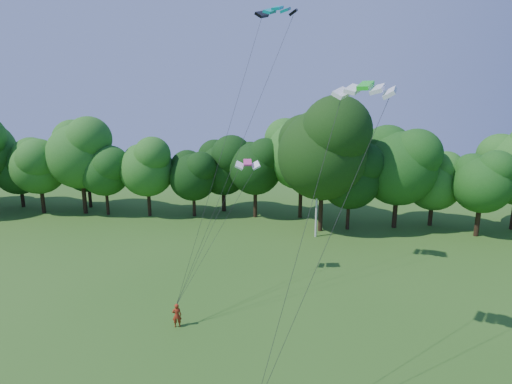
# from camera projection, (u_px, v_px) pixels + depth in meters

# --- Properties ---
(utility_pole) EXTENTS (1.68, 0.59, 8.67)m
(utility_pole) POSITION_uv_depth(u_px,v_px,m) (317.00, 197.00, 42.82)
(utility_pole) COLOR beige
(utility_pole) RESTS_ON ground
(kite_flyer_left) EXTENTS (0.71, 0.58, 1.66)m
(kite_flyer_left) POSITION_uv_depth(u_px,v_px,m) (177.00, 315.00, 26.20)
(kite_flyer_left) COLOR maroon
(kite_flyer_left) RESTS_ON ground
(kite_teal) EXTENTS (3.10, 1.74, 0.55)m
(kite_teal) POSITION_uv_depth(u_px,v_px,m) (278.00, 8.00, 28.42)
(kite_teal) COLOR #05999E
(kite_teal) RESTS_ON ground
(kite_green) EXTENTS (3.18, 2.15, 0.50)m
(kite_green) POSITION_uv_depth(u_px,v_px,m) (366.00, 85.00, 19.35)
(kite_green) COLOR #21E225
(kite_green) RESTS_ON ground
(kite_pink) EXTENTS (2.07, 1.33, 0.45)m
(kite_pink) POSITION_uv_depth(u_px,v_px,m) (248.00, 162.00, 31.21)
(kite_pink) COLOR #DB3C8D
(kite_pink) RESTS_ON ground
(tree_back_west) EXTENTS (7.22, 7.22, 10.50)m
(tree_back_west) POSITION_uv_depth(u_px,v_px,m) (86.00, 161.00, 54.40)
(tree_back_west) COLOR black
(tree_back_west) RESTS_ON ground
(tree_back_center) EXTENTS (11.02, 11.02, 16.02)m
(tree_back_center) POSITION_uv_depth(u_px,v_px,m) (323.00, 143.00, 43.58)
(tree_back_center) COLOR black
(tree_back_center) RESTS_ON ground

